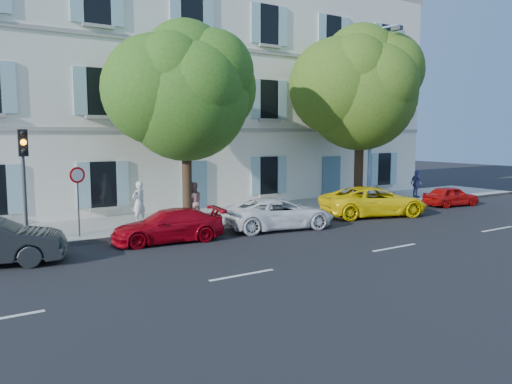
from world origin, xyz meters
TOP-DOWN VIEW (x-y plane):
  - ground at (0.00, 0.00)m, footprint 90.00×90.00m
  - sidewalk at (0.00, 4.45)m, footprint 36.00×4.50m
  - kerb at (0.00, 2.28)m, footprint 36.00×0.16m
  - building at (0.00, 10.20)m, footprint 28.00×7.00m
  - car_red_coupe at (-6.00, 1.01)m, footprint 4.12×2.06m
  - car_white_coupe at (-1.29, 0.87)m, footprint 4.79×2.83m
  - car_yellow_supercar at (4.24, 1.02)m, footprint 5.39×3.62m
  - car_red_hatchback at (10.01, 1.06)m, footprint 3.27×1.70m
  - tree_left at (-4.18, 3.29)m, footprint 5.09×5.09m
  - tree_right at (5.55, 3.38)m, footprint 5.71×5.71m
  - traffic_light at (-10.29, 2.86)m, footprint 0.30×0.43m
  - road_sign at (-8.59, 2.89)m, footprint 0.57×0.18m
  - street_lamp at (5.83, 2.73)m, footprint 0.33×1.88m
  - pedestrian_a at (-5.85, 4.33)m, footprint 0.74×0.62m
  - pedestrian_b at (-3.87, 3.35)m, footprint 0.94×0.82m
  - pedestrian_c at (10.45, 3.67)m, footprint 0.59×0.99m

SIDE VIEW (x-z plane):
  - ground at x=0.00m, z-range 0.00..0.00m
  - sidewalk at x=0.00m, z-range 0.00..0.15m
  - kerb at x=0.00m, z-range 0.00..0.16m
  - car_red_hatchback at x=10.01m, z-range 0.00..1.06m
  - car_red_coupe at x=-6.00m, z-range 0.00..1.15m
  - car_white_coupe at x=-1.29m, z-range 0.00..1.25m
  - car_yellow_supercar at x=4.24m, z-range 0.00..1.37m
  - pedestrian_c at x=10.45m, z-range 0.15..1.73m
  - pedestrian_b at x=-3.87m, z-range 0.15..1.82m
  - pedestrian_a at x=-5.85m, z-range 0.15..1.88m
  - road_sign at x=-8.59m, z-range 0.70..3.20m
  - traffic_light at x=-10.29m, z-range 1.00..4.80m
  - street_lamp at x=5.83m, z-range 0.73..9.52m
  - tree_left at x=-4.18m, z-range 1.28..9.18m
  - tree_right at x=5.55m, z-range 1.39..10.19m
  - building at x=0.00m, z-range 0.00..12.00m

